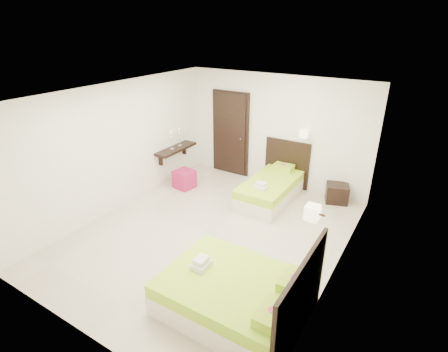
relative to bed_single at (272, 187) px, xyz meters
The scene contains 7 objects.
floor 1.97m from the bed_single, 100.38° to the right, with size 5.50×5.50×0.00m, color #BEB09D.
bed_single is the anchor object (origin of this frame).
bed_double 3.45m from the bed_single, 72.71° to the right, with size 1.90×1.62×1.57m.
nightstand 1.42m from the bed_single, 25.36° to the left, with size 0.46×0.41×0.41m, color black.
ottoman 2.09m from the bed_single, 163.94° to the right, with size 0.43×0.43×0.43m, color maroon.
door 1.90m from the bed_single, 153.28° to the left, with size 1.02×0.15×2.14m.
console_shelf 2.52m from the bed_single, behind, with size 0.35×1.20×0.78m.
Camera 1 is at (3.13, -4.58, 3.66)m, focal length 28.00 mm.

